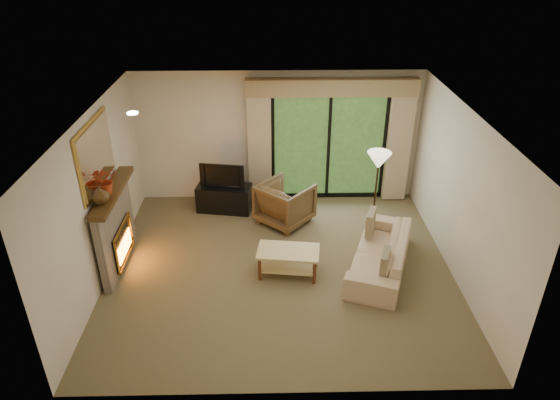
{
  "coord_description": "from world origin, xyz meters",
  "views": [
    {
      "loc": [
        -0.15,
        -6.62,
        4.87
      ],
      "look_at": [
        0.0,
        0.3,
        1.1
      ],
      "focal_mm": 32.0,
      "sensor_mm": 36.0,
      "label": 1
    }
  ],
  "objects_px": {
    "armchair": "(285,203)",
    "coffee_table": "(288,262)",
    "sofa": "(380,253)",
    "media_console": "(225,198)"
  },
  "relations": [
    {
      "from": "media_console",
      "to": "sofa",
      "type": "bearing_deg",
      "value": -27.16
    },
    {
      "from": "armchair",
      "to": "sofa",
      "type": "bearing_deg",
      "value": 176.06
    },
    {
      "from": "sofa",
      "to": "coffee_table",
      "type": "xyz_separation_m",
      "value": [
        -1.49,
        -0.11,
        -0.08
      ]
    },
    {
      "from": "media_console",
      "to": "coffee_table",
      "type": "distance_m",
      "value": 2.39
    },
    {
      "from": "media_console",
      "to": "sofa",
      "type": "xyz_separation_m",
      "value": [
        2.65,
        -1.98,
        0.04
      ]
    },
    {
      "from": "sofa",
      "to": "coffee_table",
      "type": "relative_size",
      "value": 2.09
    },
    {
      "from": "media_console",
      "to": "sofa",
      "type": "relative_size",
      "value": 0.51
    },
    {
      "from": "armchair",
      "to": "coffee_table",
      "type": "xyz_separation_m",
      "value": [
        0.0,
        -1.6,
        -0.18
      ]
    },
    {
      "from": "sofa",
      "to": "media_console",
      "type": "bearing_deg",
      "value": -106.81
    },
    {
      "from": "armchair",
      "to": "sofa",
      "type": "height_order",
      "value": "armchair"
    }
  ]
}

